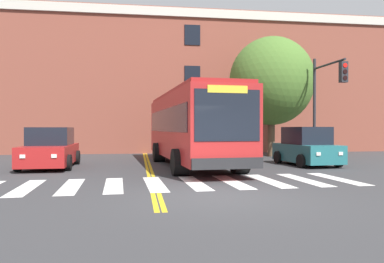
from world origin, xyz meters
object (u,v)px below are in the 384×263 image
(city_bus, at_px, (191,126))
(car_teal_far_lane, at_px, (307,148))
(car_red_near_lane, at_px, (50,149))
(traffic_light_near_corner, at_px, (326,91))
(street_tree_curbside_large, at_px, (271,81))

(city_bus, height_order, car_teal_far_lane, city_bus)
(city_bus, relative_size, car_teal_far_lane, 2.91)
(car_red_near_lane, distance_m, traffic_light_near_corner, 13.88)
(traffic_light_near_corner, bearing_deg, car_red_near_lane, -174.96)
(car_red_near_lane, distance_m, car_teal_far_lane, 11.66)
(car_teal_far_lane, bearing_deg, traffic_light_near_corner, 42.88)
(city_bus, xyz_separation_m, car_red_near_lane, (-6.23, 0.17, -1.04))
(city_bus, distance_m, car_teal_far_lane, 5.53)
(car_red_near_lane, bearing_deg, city_bus, -1.57)
(traffic_light_near_corner, bearing_deg, car_teal_far_lane, -137.12)
(car_red_near_lane, bearing_deg, street_tree_curbside_large, 22.92)
(city_bus, xyz_separation_m, car_teal_far_lane, (5.42, -0.38, -1.02))
(traffic_light_near_corner, bearing_deg, city_bus, -169.42)
(car_teal_far_lane, height_order, traffic_light_near_corner, traffic_light_near_corner)
(city_bus, distance_m, street_tree_curbside_large, 8.27)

